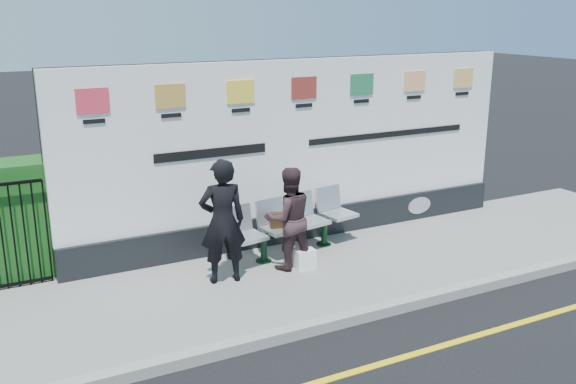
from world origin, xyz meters
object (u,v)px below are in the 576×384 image
object	(u,v)px
billboard	(301,163)
woman_left	(222,221)
bench	(295,238)
woman_right	(289,218)

from	to	relation	value
billboard	woman_left	bearing A→B (deg)	-148.87
billboard	bench	distance (m)	1.29
billboard	woman_left	distance (m)	2.20
billboard	bench	bearing A→B (deg)	-125.36
billboard	woman_left	xyz separation A→B (m)	(-1.85, -1.12, -0.40)
bench	woman_left	xyz separation A→B (m)	(-1.42, -0.51, 0.65)
billboard	woman_right	size ratio (longest dim) A/B	5.14
bench	woman_left	distance (m)	1.64
woman_left	woman_right	distance (m)	1.06
billboard	woman_right	xyz separation A→B (m)	(-0.80, -1.10, -0.52)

